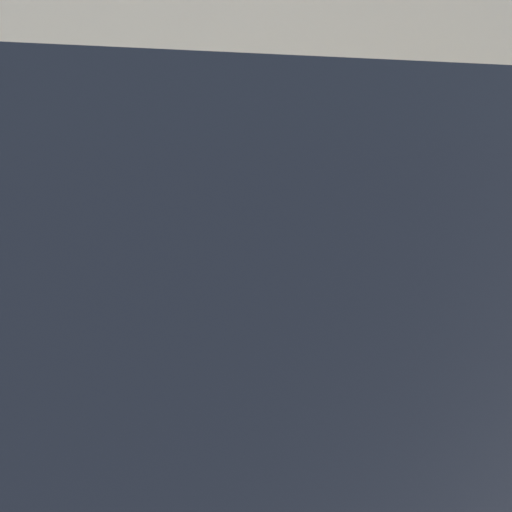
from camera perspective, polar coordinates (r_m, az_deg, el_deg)
The scene contains 3 objects.
sidewalk at distance 4.22m, azimuth -1.16°, elevation -8.31°, with size 24.00×2.80×0.12m.
building_facade at distance 5.82m, azimuth -9.12°, elevation 25.44°, with size 24.00×0.30×5.54m.
parking_meter at distance 2.72m, azimuth 0.00°, elevation 1.09°, with size 0.20×0.15×1.37m.
Camera 1 is at (-1.38, -1.39, 1.80)m, focal length 35.00 mm.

